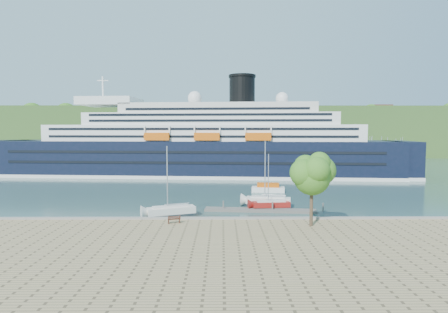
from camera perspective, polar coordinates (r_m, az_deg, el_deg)
ground at (r=50.78m, az=-0.12°, el=-10.58°), size 400.00×400.00×0.00m
far_hillside at (r=194.14m, az=-0.27°, el=3.77°), size 400.00×50.00×24.00m
quay_coping at (r=50.30m, az=-0.12°, el=-9.37°), size 220.00×0.50×0.30m
cruise_ship at (r=105.52m, az=-4.44°, el=4.68°), size 126.25×28.53×28.11m
park_bench at (r=48.61m, az=-7.63°, el=-9.42°), size 1.78×1.10×1.06m
promenade_tree at (r=47.22m, az=13.21°, el=-4.42°), size 5.98×5.98×9.90m
floating_pontoon at (r=59.92m, az=5.52°, el=-8.14°), size 17.64×4.06×0.39m
sailboat_white_near at (r=55.46m, az=-8.09°, el=-4.09°), size 8.03×4.76×10.03m
sailboat_red at (r=60.68m, az=7.20°, el=-4.07°), size 6.78×2.41×8.58m
sailboat_white_far at (r=62.69m, az=6.79°, el=-2.91°), size 8.44×3.77×10.54m
tender_launch at (r=78.37m, az=6.73°, el=-4.72°), size 7.05×3.13×1.88m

